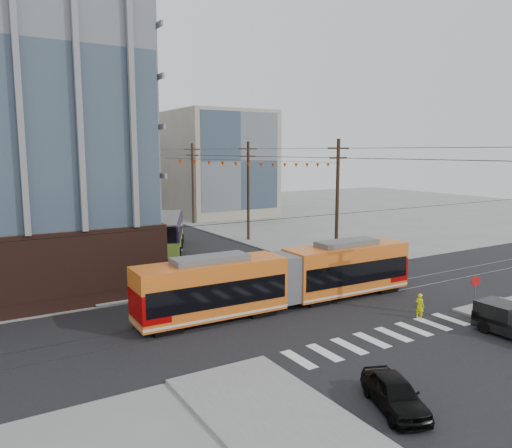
% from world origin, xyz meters
% --- Properties ---
extents(ground, '(160.00, 160.00, 0.00)m').
position_xyz_m(ground, '(0.00, 0.00, 0.00)').
color(ground, slate).
extents(bg_bldg_ne_near, '(14.00, 14.00, 16.00)m').
position_xyz_m(bg_bldg_ne_near, '(16.00, 48.00, 8.00)').
color(bg_bldg_ne_near, gray).
rests_on(bg_bldg_ne_near, ground).
extents(bg_bldg_ne_far, '(16.00, 16.00, 14.00)m').
position_xyz_m(bg_bldg_ne_far, '(18.00, 68.00, 7.00)').
color(bg_bldg_ne_far, '#8C99A5').
rests_on(bg_bldg_ne_far, ground).
extents(utility_pole_far, '(0.30, 0.30, 11.00)m').
position_xyz_m(utility_pole_far, '(8.50, 56.00, 5.50)').
color(utility_pole_far, black).
rests_on(utility_pole_far, ground).
extents(streetcar, '(19.49, 3.10, 3.75)m').
position_xyz_m(streetcar, '(-1.57, 4.19, 1.87)').
color(streetcar, orange).
rests_on(streetcar, ground).
extents(city_bus, '(7.48, 12.18, 3.45)m').
position_xyz_m(city_bus, '(-1.01, 25.94, 1.73)').
color(city_bus, '#1D0E30').
rests_on(city_bus, ground).
extents(black_sedan, '(2.88, 4.20, 1.33)m').
position_xyz_m(black_sedan, '(-5.16, -8.71, 0.66)').
color(black_sedan, black).
rests_on(black_sedan, ground).
extents(parked_car_silver, '(2.25, 5.19, 1.66)m').
position_xyz_m(parked_car_silver, '(-5.57, 13.87, 0.83)').
color(parked_car_silver, '#9C9CA0').
rests_on(parked_car_silver, ground).
extents(parked_car_white, '(3.51, 5.55, 1.50)m').
position_xyz_m(parked_car_white, '(-5.78, 18.35, 0.75)').
color(parked_car_white, silver).
rests_on(parked_car_white, ground).
extents(parked_car_grey, '(2.97, 4.66, 1.20)m').
position_xyz_m(parked_car_grey, '(-4.91, 24.97, 0.60)').
color(parked_car_grey, '#4C5257').
rests_on(parked_car_grey, ground).
extents(pedestrian, '(0.45, 0.61, 1.54)m').
position_xyz_m(pedestrian, '(4.14, -1.89, 0.77)').
color(pedestrian, '#E2EF09').
rests_on(pedestrian, ground).
extents(stop_sign, '(0.82, 0.82, 2.23)m').
position_xyz_m(stop_sign, '(7.77, -3.00, 1.12)').
color(stop_sign, '#AB100F').
rests_on(stop_sign, ground).
extents(jersey_barrier, '(1.36, 3.91, 0.77)m').
position_xyz_m(jersey_barrier, '(8.30, 10.58, 0.38)').
color(jersey_barrier, gray).
rests_on(jersey_barrier, ground).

